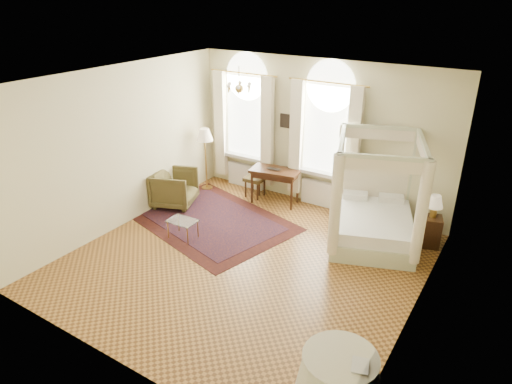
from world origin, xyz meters
TOP-DOWN VIEW (x-y plane):
  - ground at (0.00, 0.00)m, footprint 6.00×6.00m
  - room_walls at (0.00, 0.00)m, footprint 6.00×6.00m
  - window_left at (-1.90, 2.87)m, footprint 1.62×0.27m
  - window_right at (0.20, 2.87)m, footprint 1.62×0.27m
  - chandelier at (-0.90, 1.20)m, footprint 0.51×0.45m
  - wall_pictures at (0.09, 2.97)m, footprint 2.54×0.03m
  - canopy_bed at (1.72, 1.93)m, footprint 2.15×2.37m
  - nightstand at (2.70, 2.40)m, footprint 0.52×0.49m
  - nightstand_lamp at (2.72, 2.44)m, footprint 0.30×0.30m
  - writing_desk at (-0.81, 2.48)m, footprint 1.18×0.75m
  - laptop at (-0.85, 2.50)m, footprint 0.35×0.24m
  - stool at (-1.39, 2.52)m, footprint 0.45×0.45m
  - armchair at (-2.70, 1.13)m, footprint 1.19×1.17m
  - coffee_table at (-1.53, 0.04)m, footprint 0.58×0.42m
  - floor_lamp at (-2.67, 2.28)m, footprint 0.40×0.40m
  - oriental_rug at (-1.51, 0.93)m, footprint 3.92×3.23m
  - side_table at (2.70, -2.05)m, footprint 1.10×1.10m
  - book at (2.85, -2.11)m, footprint 0.25×0.30m

SIDE VIEW (x-z plane):
  - ground at x=0.00m, z-range 0.00..0.00m
  - oriental_rug at x=-1.51m, z-range 0.00..0.01m
  - nightstand at x=2.70m, z-range 0.00..0.61m
  - coffee_table at x=-1.53m, z-range 0.16..0.55m
  - side_table at x=2.70m, z-range -0.01..0.74m
  - armchair at x=-2.70m, z-range 0.00..0.84m
  - stool at x=-1.39m, z-range 0.17..0.68m
  - canopy_bed at x=1.72m, z-range -0.58..1.55m
  - writing_desk at x=-0.81m, z-range 0.29..1.12m
  - book at x=2.85m, z-range 0.75..0.77m
  - laptop at x=-0.85m, z-range 0.83..0.85m
  - nightstand_lamp at x=2.72m, z-range 0.68..1.13m
  - floor_lamp at x=-2.67m, z-range 0.55..2.10m
  - window_left at x=-1.90m, z-range -0.16..3.13m
  - window_right at x=0.20m, z-range -0.16..3.13m
  - wall_pictures at x=0.09m, z-range 1.70..2.09m
  - room_walls at x=0.00m, z-range -1.02..4.98m
  - chandelier at x=-0.90m, z-range 2.66..3.16m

